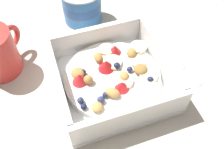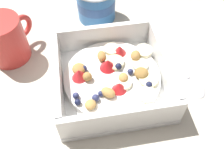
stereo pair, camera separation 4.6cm
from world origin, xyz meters
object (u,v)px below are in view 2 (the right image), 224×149
Objects in this scene: yogurt_cup at (96,3)px; coffee_mug at (6,39)px; fruit_bowl at (112,77)px; spoon at (188,76)px.

coffee_mug reaches higher than yogurt_cup.
fruit_bowl is 0.22m from coffee_mug.
fruit_bowl is 2.20× the size of yogurt_cup.
fruit_bowl is at bearing -89.38° from yogurt_cup.
yogurt_cup is (-0.15, 0.21, 0.03)m from spoon.
spoon is at bearing -54.78° from yogurt_cup.
fruit_bowl is 1.15× the size of spoon.
yogurt_cup is at bearing 25.81° from coffee_mug.
fruit_bowl reaches higher than spoon.
fruit_bowl is 0.15m from spoon.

